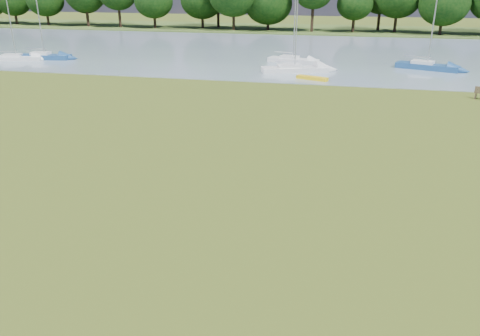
% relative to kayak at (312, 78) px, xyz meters
% --- Properties ---
extents(ground, '(220.00, 220.00, 0.00)m').
position_rel_kayak_xyz_m(ground, '(-2.07, -24.15, -0.20)').
color(ground, brown).
extents(river, '(220.00, 40.00, 0.10)m').
position_rel_kayak_xyz_m(river, '(-2.07, 17.85, -0.20)').
color(river, gray).
rests_on(river, ground).
extents(far_bank, '(220.00, 20.00, 0.40)m').
position_rel_kayak_xyz_m(far_bank, '(-2.07, 47.85, -0.20)').
color(far_bank, '#4C6626').
rests_on(far_bank, ground).
extents(kayak, '(3.04, 1.73, 0.30)m').
position_rel_kayak_xyz_m(kayak, '(0.00, 0.00, 0.00)').
color(kayak, yellow).
rests_on(kayak, river).
extents(sailboat_0, '(6.34, 3.80, 9.10)m').
position_rel_kayak_xyz_m(sailboat_0, '(11.06, 8.10, 0.37)').
color(sailboat_0, navy).
rests_on(sailboat_0, river).
extents(sailboat_1, '(6.86, 3.92, 7.69)m').
position_rel_kayak_xyz_m(sailboat_1, '(-2.11, 3.60, 0.28)').
color(sailboat_1, white).
rests_on(sailboat_1, river).
extents(sailboat_2, '(6.06, 2.44, 8.94)m').
position_rel_kayak_xyz_m(sailboat_2, '(-31.49, 5.31, 0.35)').
color(sailboat_2, navy).
rests_on(sailboat_2, river).
extents(sailboat_4, '(5.84, 3.08, 7.71)m').
position_rel_kayak_xyz_m(sailboat_4, '(-2.93, 9.19, 0.30)').
color(sailboat_4, white).
rests_on(sailboat_4, river).
extents(sailboat_5, '(5.98, 3.18, 8.15)m').
position_rel_kayak_xyz_m(sailboat_5, '(-34.24, 3.92, 0.28)').
color(sailboat_5, white).
rests_on(sailboat_5, river).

